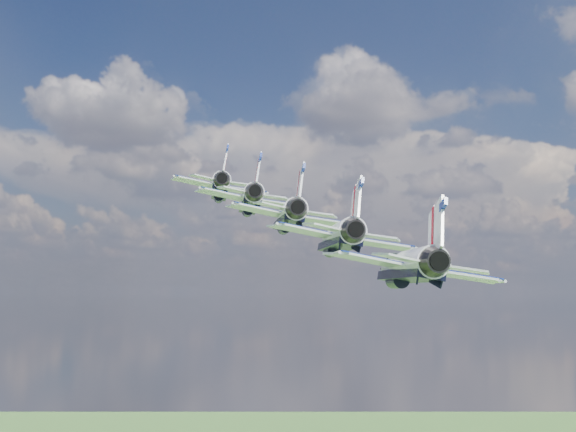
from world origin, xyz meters
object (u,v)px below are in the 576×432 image
(jet_0, at_px, (221,188))
(jet_1, at_px, (250,200))
(jet_2, at_px, (288,216))
(jet_4, at_px, (405,266))
(jet_3, at_px, (338,237))

(jet_0, distance_m, jet_1, 10.98)
(jet_2, bearing_deg, jet_0, 106.00)
(jet_2, relative_size, jet_4, 1.00)
(jet_1, height_order, jet_2, jet_1)
(jet_0, xyz_separation_m, jet_3, (20.41, -24.60, -7.90))
(jet_0, height_order, jet_2, jet_0)
(jet_0, distance_m, jet_2, 21.95)
(jet_2, distance_m, jet_4, 21.95)
(jet_1, bearing_deg, jet_4, -74.00)
(jet_0, distance_m, jet_4, 43.90)
(jet_0, distance_m, jet_3, 32.93)
(jet_0, height_order, jet_3, jet_0)
(jet_1, bearing_deg, jet_0, 106.00)
(jet_1, xyz_separation_m, jet_3, (13.61, -16.40, -5.27))
(jet_1, bearing_deg, jet_3, -74.00)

